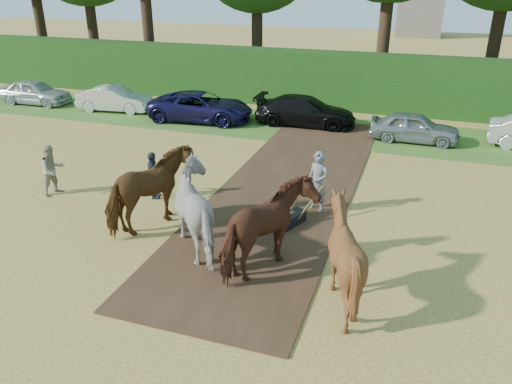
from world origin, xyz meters
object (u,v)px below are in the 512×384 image
at_px(plough_team, 238,219).
at_px(parked_cars, 325,117).
at_px(spectator_near, 53,170).
at_px(spectator_far, 153,176).

distance_m(plough_team, parked_cars, 12.12).
height_order(spectator_near, plough_team, plough_team).
height_order(spectator_far, plough_team, plough_team).
bearing_deg(spectator_near, parked_cars, -13.98).
distance_m(spectator_far, parked_cars, 10.18).
bearing_deg(spectator_far, spectator_near, 80.08).
relative_size(spectator_far, plough_team, 0.20).
bearing_deg(spectator_near, plough_team, -83.06).
relative_size(spectator_far, parked_cars, 0.05).
xyz_separation_m(spectator_far, plough_team, (4.05, -2.70, 0.37)).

